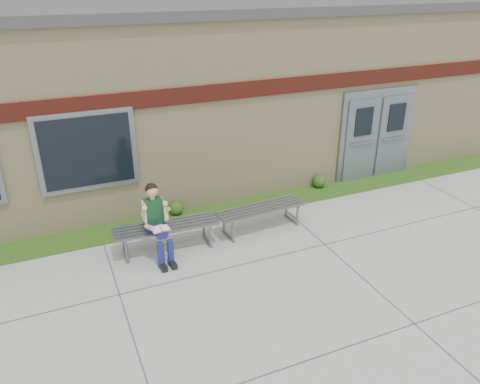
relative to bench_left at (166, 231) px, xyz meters
name	(u,v)px	position (x,y,z in m)	size (l,w,h in m)	color
ground	(293,270)	(1.88, -1.58, -0.40)	(80.00, 80.00, 0.00)	#9E9E99
grass_strip	(237,208)	(1.88, 1.02, -0.39)	(16.00, 0.80, 0.02)	#255115
school_building	(187,86)	(1.88, 4.41, 1.70)	(16.20, 6.22, 4.20)	beige
bench_left	(166,231)	(0.00, 0.00, 0.00)	(2.02, 0.66, 0.52)	slate
bench_right	(261,212)	(2.00, 0.00, -0.02)	(1.93, 0.67, 0.49)	slate
girl	(157,221)	(-0.21, -0.22, 0.37)	(0.52, 0.85, 1.45)	navy
shrub_mid	(176,208)	(0.55, 1.27, -0.23)	(0.31, 0.31, 0.31)	#255115
shrub_east	(319,181)	(4.21, 1.27, -0.22)	(0.32, 0.32, 0.32)	#255115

